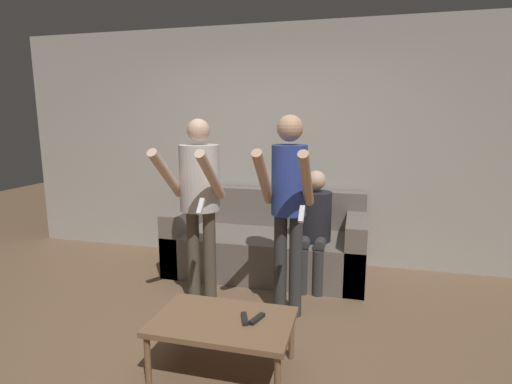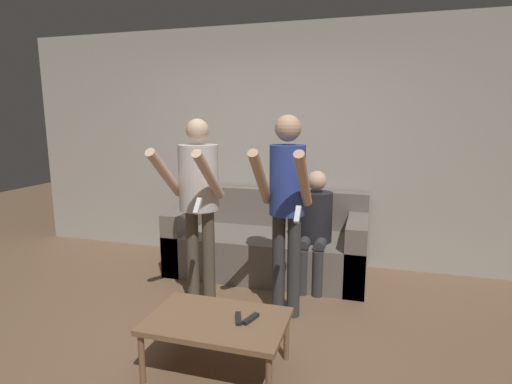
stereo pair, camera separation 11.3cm
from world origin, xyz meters
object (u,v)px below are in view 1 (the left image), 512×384
at_px(person_standing_right, 289,196).
at_px(remote_near, 245,319).
at_px(person_seated, 314,223).
at_px(remote_far, 257,319).
at_px(couch, 267,245).
at_px(coffee_table, 223,324).
at_px(person_standing_left, 199,191).

relative_size(person_standing_right, remote_near, 11.08).
xyz_separation_m(person_seated, remote_far, (-0.20, -1.56, -0.25)).
distance_m(couch, coffee_table, 1.81).
distance_m(person_seated, remote_near, 1.62).
relative_size(coffee_table, remote_near, 5.94).
height_order(remote_near, remote_far, same).
xyz_separation_m(couch, coffee_table, (0.11, -1.80, 0.04)).
xyz_separation_m(person_standing_left, remote_far, (0.72, -0.83, -0.66)).
xyz_separation_m(person_standing_left, remote_near, (0.65, -0.85, -0.66)).
relative_size(person_standing_left, coffee_table, 1.83).
bearing_deg(remote_far, person_standing_left, 130.96).
xyz_separation_m(person_standing_right, remote_near, (-0.13, -0.85, -0.65)).
bearing_deg(couch, person_standing_right, -67.45).
xyz_separation_m(couch, remote_near, (0.26, -1.79, 0.09)).
bearing_deg(remote_near, person_seated, 80.15).
height_order(person_standing_left, person_seated, person_standing_left).
xyz_separation_m(person_standing_right, coffee_table, (-0.28, -0.87, -0.70)).
bearing_deg(remote_far, person_seated, 82.81).
distance_m(person_seated, remote_far, 1.59).
height_order(couch, person_standing_right, person_standing_right).
relative_size(couch, remote_near, 13.59).
relative_size(couch, person_standing_left, 1.25).
distance_m(person_standing_right, remote_near, 1.08).
distance_m(person_standing_left, remote_far, 1.28).
bearing_deg(remote_near, coffee_table, -173.32).
distance_m(person_standing_left, remote_near, 1.25).
height_order(coffee_table, remote_near, remote_near).
height_order(couch, remote_far, couch).
relative_size(couch, remote_far, 13.54).
xyz_separation_m(couch, person_standing_right, (0.39, -0.94, 0.75)).
relative_size(coffee_table, remote_far, 5.92).
height_order(person_standing_left, remote_far, person_standing_left).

